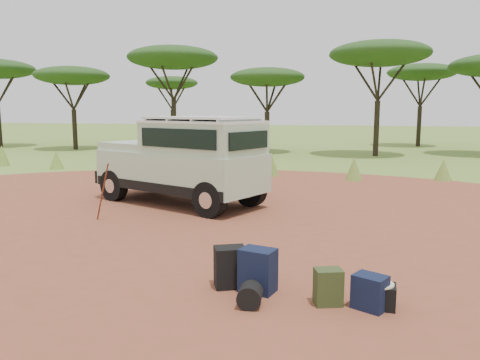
% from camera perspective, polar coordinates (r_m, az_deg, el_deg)
% --- Properties ---
extents(ground, '(140.00, 140.00, 0.00)m').
position_cam_1_polar(ground, '(9.09, -6.53, -6.97)').
color(ground, olive).
rests_on(ground, ground).
extents(dirt_clearing, '(23.00, 23.00, 0.01)m').
position_cam_1_polar(dirt_clearing, '(9.09, -6.53, -6.94)').
color(dirt_clearing, brown).
rests_on(dirt_clearing, ground).
extents(grass_fringe, '(36.60, 1.60, 0.90)m').
position_cam_1_polar(grass_fringe, '(17.24, 4.10, 1.77)').
color(grass_fringe, olive).
rests_on(grass_fringe, ground).
extents(acacia_treeline, '(46.70, 13.20, 6.26)m').
position_cam_1_polar(acacia_treeline, '(28.20, 9.67, 13.37)').
color(acacia_treeline, black).
rests_on(acacia_treeline, ground).
extents(safari_vehicle, '(4.95, 3.44, 2.26)m').
position_cam_1_polar(safari_vehicle, '(12.10, -6.84, 2.15)').
color(safari_vehicle, '#A6BEA2').
rests_on(safari_vehicle, ground).
extents(walking_staff, '(0.48, 0.24, 1.30)m').
position_cam_1_polar(walking_staff, '(10.59, -16.40, -1.44)').
color(walking_staff, maroon).
rests_on(walking_staff, ground).
extents(backpack_black, '(0.51, 0.45, 0.57)m').
position_cam_1_polar(backpack_black, '(6.52, -1.24, -10.58)').
color(backpack_black, black).
rests_on(backpack_black, ground).
extents(backpack_navy, '(0.52, 0.42, 0.59)m').
position_cam_1_polar(backpack_navy, '(6.35, 2.19, -10.97)').
color(backpack_navy, black).
rests_on(backpack_navy, ground).
extents(backpack_olive, '(0.40, 0.34, 0.46)m').
position_cam_1_polar(backpack_olive, '(6.07, 10.70, -12.71)').
color(backpack_olive, '#33431E').
rests_on(backpack_olive, ground).
extents(duffel_navy, '(0.47, 0.43, 0.43)m').
position_cam_1_polar(duffel_navy, '(6.07, 15.56, -13.06)').
color(duffel_navy, black).
rests_on(duffel_navy, ground).
extents(hard_case, '(0.44, 0.32, 0.30)m').
position_cam_1_polar(hard_case, '(6.17, 16.44, -13.40)').
color(hard_case, black).
rests_on(hard_case, ground).
extents(stuff_sack, '(0.33, 0.33, 0.30)m').
position_cam_1_polar(stuff_sack, '(5.94, 1.22, -13.90)').
color(stuff_sack, black).
rests_on(stuff_sack, ground).
extents(safari_hat, '(0.38, 0.38, 0.11)m').
position_cam_1_polar(safari_hat, '(6.10, 16.52, -11.73)').
color(safari_hat, beige).
rests_on(safari_hat, hard_case).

